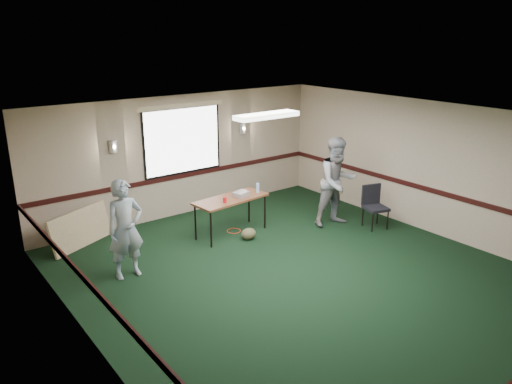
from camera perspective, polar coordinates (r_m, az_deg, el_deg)
ground at (r=8.66m, az=5.29°, el=-9.71°), size 8.00×8.00×0.00m
room_shell at (r=9.65m, az=-2.97°, el=3.35°), size 8.00×8.02×8.00m
folding_table at (r=10.12m, az=-2.89°, el=-1.00°), size 1.62×0.78×0.78m
projector at (r=10.19m, az=-1.76°, el=-0.24°), size 0.34×0.31×0.09m
game_console at (r=10.40m, az=-1.69°, el=0.02°), size 0.24×0.22×0.05m
red_cup at (r=9.83m, az=-3.60°, el=-0.90°), size 0.07×0.07×0.11m
water_bottle at (r=10.40m, az=0.20°, el=0.47°), size 0.06×0.06×0.20m
duffel_bag at (r=10.06m, az=-0.85°, el=-4.80°), size 0.40×0.35×0.23m
cable_coil at (r=10.50m, az=-2.55°, el=-4.46°), size 0.36×0.36×0.01m
folded_table at (r=10.26m, az=-19.42°, el=-3.94°), size 1.37×0.79×0.72m
conference_chair at (r=10.86m, az=13.31°, el=-1.21°), size 0.56×0.57×0.91m
person_left at (r=8.62m, az=-14.69°, el=-4.13°), size 0.63×0.41×1.71m
person_right at (r=10.69m, az=9.26°, el=1.15°), size 1.05×0.88×1.92m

